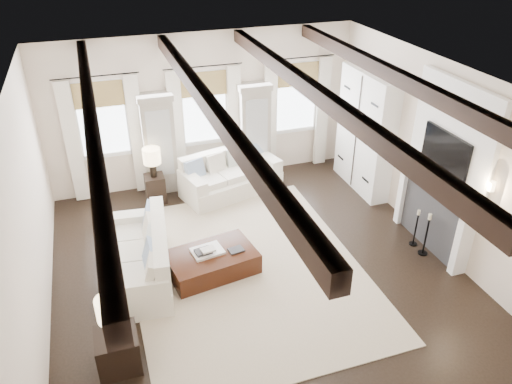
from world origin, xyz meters
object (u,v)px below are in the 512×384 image
object	(u,v)px
sofa_left	(143,258)
side_table_front	(118,351)
side_table_back	(155,189)
ottoman	(212,262)
sofa_back	(229,176)

from	to	relation	value
sofa_left	side_table_front	bearing A→B (deg)	-107.59
side_table_back	sofa_left	bearing A→B (deg)	-103.07
side_table_front	side_table_back	xyz separation A→B (m)	(1.10, 4.12, 0.02)
sofa_left	ottoman	bearing A→B (deg)	-11.86
sofa_left	side_table_back	bearing A→B (deg)	76.93
side_table_front	ottoman	bearing A→B (deg)	43.05
sofa_back	sofa_left	bearing A→B (deg)	-132.50
ottoman	side_table_front	bearing A→B (deg)	-145.93
side_table_front	side_table_back	world-z (taller)	side_table_back
sofa_left	ottoman	distance (m)	1.11
sofa_back	side_table_back	xyz separation A→B (m)	(-1.55, 0.08, -0.06)
sofa_back	ottoman	distance (m)	2.72
sofa_back	side_table_front	world-z (taller)	sofa_back
sofa_back	side_table_back	distance (m)	1.55
sofa_left	side_table_back	distance (m)	2.43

